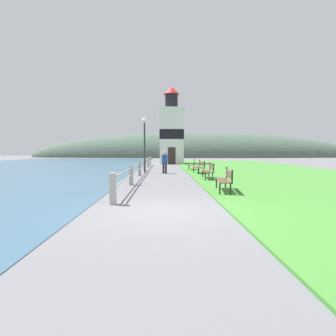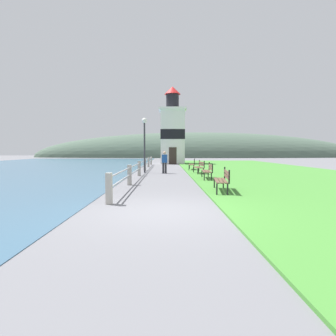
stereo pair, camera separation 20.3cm
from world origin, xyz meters
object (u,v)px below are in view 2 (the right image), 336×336
Objects in this scene: park_bench_midway at (208,170)px; park_bench_near at (223,179)px; person_strolling at (164,161)px; park_bench_far at (200,166)px; park_bench_by_lighthouse at (193,164)px; lighthouse at (172,132)px; lamp_post at (144,135)px.

park_bench_near is at bearing 92.11° from park_bench_midway.
park_bench_midway is 4.73m from person_strolling.
park_bench_near is 1.10× the size of park_bench_far.
park_bench_far is 3.59m from park_bench_by_lighthouse.
park_bench_near is at bearing -86.39° from lighthouse.
person_strolling is at bearing -54.89° from park_bench_midway.
park_bench_midway is at bearing -85.03° from lighthouse.
person_strolling reaches higher than park_bench_far.
lighthouse is (-1.40, 10.80, 3.39)m from park_bench_by_lighthouse.
park_bench_midway is 0.20× the size of lighthouse.
lighthouse is 13.48m from lamp_post.
park_bench_midway is 6.41m from lamp_post.
lighthouse reaches higher than lamp_post.
lighthouse reaches higher than park_bench_by_lighthouse.
park_bench_midway is 1.23× the size of person_strolling.
lighthouse reaches higher than person_strolling.
lamp_post reaches higher than park_bench_midway.
park_bench_midway and park_bench_far have the same top height.
park_bench_near and park_bench_by_lighthouse have the same top height.
park_bench_near is 22.59m from lighthouse.
lighthouse is at bearing -81.04° from park_bench_midway.
park_bench_near is 11.49m from park_bench_by_lighthouse.
park_bench_near is at bearing 96.68° from park_bench_by_lighthouse.
lighthouse is at bearing -78.89° from park_bench_near.
person_strolling reaches higher than park_bench_midway.
park_bench_midway is at bearing -153.29° from person_strolling.
park_bench_midway is 1.15× the size of park_bench_by_lighthouse.
park_bench_far and park_bench_by_lighthouse have the same top height.
lamp_post is at bearing -100.03° from lighthouse.
park_bench_midway is at bearing 97.88° from park_bench_by_lighthouse.
park_bench_by_lighthouse is at bearing -92.68° from park_bench_far.
lamp_post is at bearing -45.80° from park_bench_midway.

